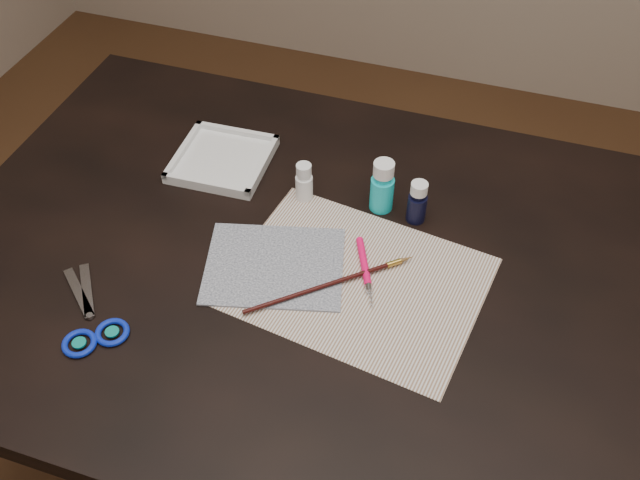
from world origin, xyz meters
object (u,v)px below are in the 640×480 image
(paint_bottle_cyan, at_px, (382,186))
(scissors, at_px, (82,309))
(paint_bottle_white, at_px, (304,182))
(palette_tray, at_px, (222,159))
(canvas, at_px, (274,266))
(paper, at_px, (356,281))
(paint_bottle_navy, at_px, (417,202))

(paint_bottle_cyan, bearing_deg, scissors, -135.55)
(paint_bottle_white, relative_size, palette_tray, 0.44)
(scissors, relative_size, palette_tray, 1.18)
(palette_tray, bearing_deg, paint_bottle_cyan, -4.20)
(canvas, height_order, paint_bottle_white, paint_bottle_white)
(canvas, height_order, paint_bottle_cyan, paint_bottle_cyan)
(paper, bearing_deg, paint_bottle_white, 131.92)
(canvas, relative_size, scissors, 1.11)
(paper, distance_m, paint_bottle_navy, 0.18)
(paint_bottle_cyan, height_order, palette_tray, paint_bottle_cyan)
(scissors, distance_m, palette_tray, 0.40)
(paint_bottle_white, relative_size, scissors, 0.37)
(paint_bottle_white, distance_m, paint_bottle_navy, 0.20)
(paint_bottle_white, xyz_separation_m, paint_bottle_cyan, (0.14, 0.02, 0.01))
(paint_bottle_white, xyz_separation_m, scissors, (-0.24, -0.35, -0.03))
(canvas, bearing_deg, paper, 5.24)
(paint_bottle_cyan, bearing_deg, paint_bottle_white, -172.09)
(palette_tray, bearing_deg, scissors, -99.15)
(canvas, bearing_deg, palette_tray, 130.81)
(canvas, distance_m, scissors, 0.31)
(paint_bottle_navy, distance_m, palette_tray, 0.38)
(paper, xyz_separation_m, paint_bottle_navy, (0.06, 0.17, 0.04))
(paper, relative_size, paint_bottle_white, 5.23)
(paper, bearing_deg, scissors, -153.60)
(paint_bottle_cyan, relative_size, paint_bottle_navy, 1.24)
(paper, distance_m, paint_bottle_cyan, 0.19)
(canvas, distance_m, palette_tray, 0.29)
(paint_bottle_white, relative_size, paint_bottle_cyan, 0.75)
(paint_bottle_cyan, distance_m, palette_tray, 0.32)
(paint_bottle_cyan, height_order, paint_bottle_navy, paint_bottle_cyan)
(paint_bottle_white, bearing_deg, palette_tray, 166.68)
(canvas, distance_m, paint_bottle_navy, 0.27)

